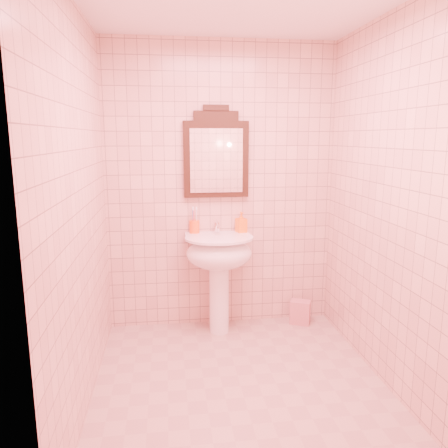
{
  "coord_description": "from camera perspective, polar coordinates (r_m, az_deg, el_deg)",
  "views": [
    {
      "loc": [
        -0.47,
        -2.7,
        1.69
      ],
      "look_at": [
        -0.04,
        0.55,
        1.04
      ],
      "focal_mm": 35.0,
      "sensor_mm": 36.0,
      "label": 1
    }
  ],
  "objects": [
    {
      "name": "mirror",
      "position": [
        3.8,
        -1.04,
        8.96
      ],
      "size": [
        0.56,
        0.06,
        0.78
      ],
      "color": "black",
      "rests_on": "back_wall"
    },
    {
      "name": "back_wall",
      "position": [
        3.85,
        -0.4,
        4.73
      ],
      "size": [
        2.0,
        0.02,
        2.5
      ],
      "primitive_type": "cube",
      "color": "beige",
      "rests_on": "floor"
    },
    {
      "name": "soap_dispenser",
      "position": [
        3.85,
        2.27,
        0.24
      ],
      "size": [
        0.1,
        0.11,
        0.18
      ],
      "primitive_type": "imported",
      "rotation": [
        0.0,
        0.0,
        0.32
      ],
      "color": "orange",
      "rests_on": "pedestal_sink"
    },
    {
      "name": "toothbrush_cup",
      "position": [
        3.83,
        -3.88,
        -0.34
      ],
      "size": [
        0.09,
        0.09,
        0.21
      ],
      "rotation": [
        0.0,
        0.0,
        -0.08
      ],
      "color": "#FF5615",
      "rests_on": "pedestal_sink"
    },
    {
      "name": "faucet",
      "position": [
        3.81,
        -0.89,
        -0.38
      ],
      "size": [
        0.04,
        0.16,
        0.11
      ],
      "color": "white",
      "rests_on": "pedestal_sink"
    },
    {
      "name": "towel",
      "position": [
        4.16,
        9.9,
        -11.27
      ],
      "size": [
        0.21,
        0.18,
        0.22
      ],
      "primitive_type": "cube",
      "rotation": [
        0.0,
        0.0,
        -0.42
      ],
      "color": "tan",
      "rests_on": "floor"
    },
    {
      "name": "pedestal_sink",
      "position": [
        3.74,
        -0.64,
        -4.68
      ],
      "size": [
        0.58,
        0.58,
        0.86
      ],
      "color": "white",
      "rests_on": "floor"
    },
    {
      "name": "floor",
      "position": [
        3.22,
        2.2,
        -20.39
      ],
      "size": [
        2.2,
        2.2,
        0.0
      ],
      "primitive_type": "plane",
      "color": "tan",
      "rests_on": "ground"
    }
  ]
}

